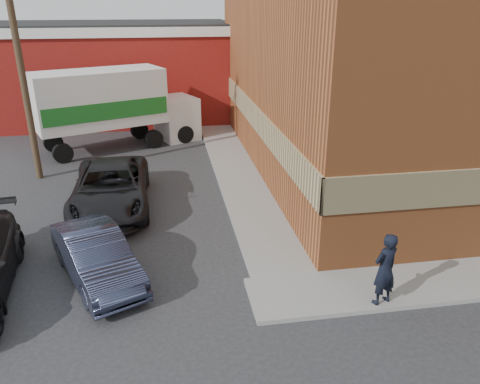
{
  "coord_description": "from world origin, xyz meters",
  "views": [
    {
      "loc": [
        -2.3,
        -10.22,
        6.82
      ],
      "look_at": [
        -0.2,
        2.39,
        1.56
      ],
      "focal_mm": 35.0,
      "sensor_mm": 36.0,
      "label": 1
    }
  ],
  "objects_px": {
    "warehouse": "(99,71)",
    "box_truck": "(115,103)",
    "utility_pole": "(20,60)",
    "man": "(385,269)",
    "suv_a": "(111,187)",
    "brick_building": "(415,54)",
    "sedan": "(96,256)"
  },
  "relations": [
    {
      "from": "utility_pole",
      "to": "box_truck",
      "type": "height_order",
      "value": "utility_pole"
    },
    {
      "from": "utility_pole",
      "to": "suv_a",
      "type": "distance_m",
      "value": 6.25
    },
    {
      "from": "brick_building",
      "to": "warehouse",
      "type": "distance_m",
      "value": 18.3
    },
    {
      "from": "box_truck",
      "to": "sedan",
      "type": "bearing_deg",
      "value": -111.23
    },
    {
      "from": "utility_pole",
      "to": "sedan",
      "type": "relative_size",
      "value": 2.23
    },
    {
      "from": "brick_building",
      "to": "man",
      "type": "relative_size",
      "value": 9.99
    },
    {
      "from": "man",
      "to": "box_truck",
      "type": "xyz_separation_m",
      "value": [
        -7.1,
        14.45,
        1.17
      ]
    },
    {
      "from": "brick_building",
      "to": "warehouse",
      "type": "relative_size",
      "value": 1.12
    },
    {
      "from": "sedan",
      "to": "suv_a",
      "type": "bearing_deg",
      "value": 66.39
    },
    {
      "from": "suv_a",
      "to": "box_truck",
      "type": "height_order",
      "value": "box_truck"
    },
    {
      "from": "sedan",
      "to": "man",
      "type": "bearing_deg",
      "value": -43.04
    },
    {
      "from": "suv_a",
      "to": "warehouse",
      "type": "bearing_deg",
      "value": 95.73
    },
    {
      "from": "box_truck",
      "to": "warehouse",
      "type": "bearing_deg",
      "value": 78.93
    },
    {
      "from": "warehouse",
      "to": "sedan",
      "type": "height_order",
      "value": "warehouse"
    },
    {
      "from": "warehouse",
      "to": "box_truck",
      "type": "relative_size",
      "value": 2.03
    },
    {
      "from": "brick_building",
      "to": "box_truck",
      "type": "relative_size",
      "value": 2.28
    },
    {
      "from": "utility_pole",
      "to": "sedan",
      "type": "height_order",
      "value": "utility_pole"
    },
    {
      "from": "brick_building",
      "to": "utility_pole",
      "type": "xyz_separation_m",
      "value": [
        -16.0,
        0.0,
        0.06
      ]
    },
    {
      "from": "brick_building",
      "to": "sedan",
      "type": "height_order",
      "value": "brick_building"
    },
    {
      "from": "utility_pole",
      "to": "suv_a",
      "type": "relative_size",
      "value": 1.62
    },
    {
      "from": "utility_pole",
      "to": "man",
      "type": "bearing_deg",
      "value": -46.37
    },
    {
      "from": "warehouse",
      "to": "suv_a",
      "type": "bearing_deg",
      "value": -83.22
    },
    {
      "from": "utility_pole",
      "to": "man",
      "type": "height_order",
      "value": "utility_pole"
    },
    {
      "from": "brick_building",
      "to": "box_truck",
      "type": "height_order",
      "value": "brick_building"
    },
    {
      "from": "brick_building",
      "to": "warehouse",
      "type": "bearing_deg",
      "value": 142.8
    },
    {
      "from": "brick_building",
      "to": "suv_a",
      "type": "distance_m",
      "value": 13.82
    },
    {
      "from": "man",
      "to": "suv_a",
      "type": "distance_m",
      "value": 9.75
    },
    {
      "from": "brick_building",
      "to": "man",
      "type": "bearing_deg",
      "value": -119.39
    },
    {
      "from": "man",
      "to": "brick_building",
      "type": "bearing_deg",
      "value": -139.23
    },
    {
      "from": "utility_pole",
      "to": "box_truck",
      "type": "distance_m",
      "value": 5.51
    },
    {
      "from": "suv_a",
      "to": "box_truck",
      "type": "relative_size",
      "value": 0.69
    },
    {
      "from": "utility_pole",
      "to": "man",
      "type": "distance_m",
      "value": 15.04
    }
  ]
}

